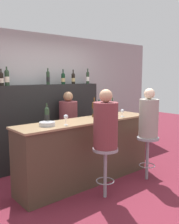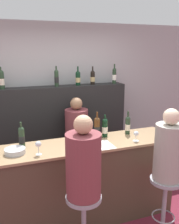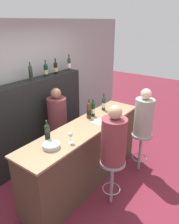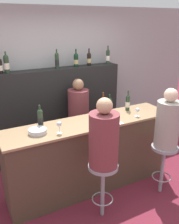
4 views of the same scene
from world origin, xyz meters
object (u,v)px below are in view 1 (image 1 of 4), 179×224
Objects in this scene: metal_bowl at (47,124)px; guest_seated_left at (106,123)px; wine_bottle_backbar_6 at (88,77)px; bar_stool_right at (148,147)px; wine_bottle_backbar_2 at (7,77)px; wine_bottle_backbar_4 at (63,78)px; wine_bottle_counter_0 at (47,115)px; wine_bottle_backbar_5 at (73,78)px; bar_stool_left at (105,159)px; wine_bottle_counter_1 at (94,109)px; guest_seated_right at (149,116)px; bartender at (69,132)px; wine_glass_1 at (122,111)px; wine_bottle_counter_3 at (112,108)px; wine_bottle_backbar_1 at (1,79)px; wine_glass_0 at (66,117)px; wine_bottle_counter_2 at (99,109)px; wine_bottle_backbar_3 at (48,78)px.

guest_seated_left is at bearing -44.11° from metal_bowl.
wine_bottle_backbar_6 is 2.15m from bar_stool_right.
wine_bottle_backbar_2 is 1.44× the size of metal_bowl.
wine_bottle_counter_0 is at bearing -134.01° from wine_bottle_backbar_4.
wine_bottle_backbar_2 reaches higher than wine_bottle_backbar_5.
bar_stool_left is (0.51, -0.74, -0.60)m from wine_bottle_counter_0.
wine_bottle_counter_1 is at bearing 59.32° from guest_seated_left.
wine_bottle_backbar_5 is at bearing -180.00° from wine_bottle_backbar_6.
bar_stool_left is 0.99m from bar_stool_right.
wine_bottle_counter_0 is 0.92× the size of wine_bottle_backbar_6.
guest_seated_right is 1.61m from bartender.
wine_glass_1 is (0.41, -0.28, -0.05)m from wine_bottle_counter_1.
wine_bottle_backbar_1 is at bearing 146.99° from wine_bottle_counter_3.
guest_seated_right is (0.11, -0.74, -0.08)m from wine_bottle_counter_3.
wine_bottle_backbar_1 is 1.54m from wine_bottle_backbar_5.
wine_bottle_backbar_2 reaches higher than wine_glass_0.
wine_bottle_backbar_2 is 1.07× the size of wine_bottle_backbar_4.
wine_bottle_counter_3 is 0.43× the size of bar_stool_right.
bar_stool_right is at bearing -58.95° from wine_bottle_counter_2.
wine_bottle_backbar_6 is at bearing 59.25° from wine_bottle_counter_2.
bartender is (0.37, 1.43, -0.43)m from guest_seated_left.
wine_bottle_counter_1 is 2.22× the size of wine_glass_0.
wine_bottle_counter_3 is 1.09× the size of wine_bottle_backbar_1.
bar_stool_right is (0.11, -0.74, -0.60)m from wine_bottle_counter_3.
metal_bowl is at bearing -171.31° from wine_bottle_counter_1.
guest_seated_left is at bearing -106.22° from wine_bottle_backbar_4.
bar_stool_left is at bearing 0.00° from guest_seated_left.
wine_bottle_backbar_2 reaches higher than wine_bottle_backbar_1.
wine_bottle_counter_3 is 1.96m from wine_bottle_backbar_2.
wine_bottle_counter_3 is (0.34, -0.00, -0.00)m from wine_bottle_counter_2.
bar_stool_left is at bearing -95.32° from wine_bottle_backbar_3.
bartender is (-0.81, -0.38, -1.06)m from wine_bottle_backbar_6.
wine_bottle_backbar_1 is at bearing 112.81° from bar_stool_left.
wine_bottle_counter_3 is (1.39, -0.00, -0.00)m from wine_bottle_counter_0.
wine_bottle_backbar_3 is 0.43× the size of bar_stool_right.
wine_bottle_backbar_1 is 2.26m from bar_stool_left.
wine_bottle_counter_2 is at bearing 121.05° from guest_seated_right.
wine_bottle_backbar_1 is at bearing 97.49° from metal_bowl.
metal_bowl is at bearing 135.89° from guest_seated_left.
bartender is (0.73, 0.97, -0.50)m from wine_glass_0.
wine_bottle_counter_3 is at bearing 98.38° from guest_seated_right.
wine_bottle_backbar_6 reaches higher than wine_bottle_counter_0.
wine_bottle_backbar_4 is at bearing 85.33° from wine_bottle_counter_1.
wine_bottle_counter_0 is 1.34× the size of metal_bowl.
wine_bottle_backbar_4 reaches higher than wine_bottle_counter_0.
wine_bottle_backbar_5 is 0.91× the size of wine_bottle_backbar_6.
wine_bottle_counter_1 is 1.14× the size of wine_bottle_backbar_5.
wine_bottle_backbar_2 is at bearing 132.44° from bar_stool_right.
wine_bottle_backbar_4 is at bearing 0.00° from wine_bottle_backbar_2.
wine_bottle_backbar_3 is 1.14m from bartender.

